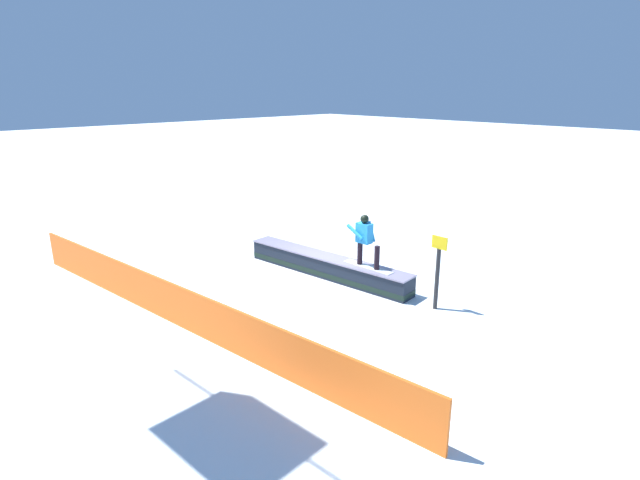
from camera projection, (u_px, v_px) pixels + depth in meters
ground_plane at (327, 276)px, 14.16m from camera, size 120.00×120.00×0.00m
grind_box at (327, 267)px, 14.08m from camera, size 5.36×1.20×0.58m
snowboarder at (365, 239)px, 12.99m from camera, size 1.50×0.44×1.38m
safety_fence at (180, 307)px, 11.02m from camera, size 12.72×1.40×0.97m
trail_marker at (438, 271)px, 11.79m from camera, size 0.40×0.10×1.80m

